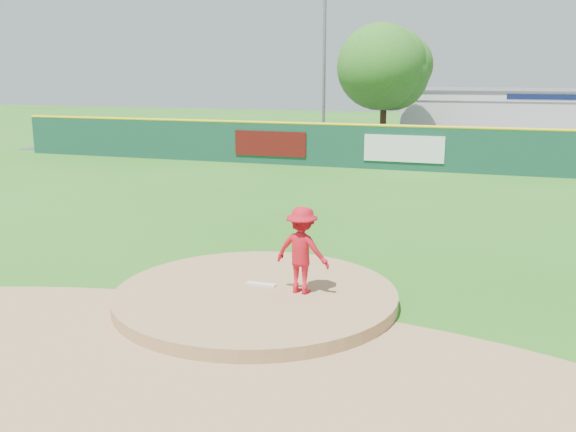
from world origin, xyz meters
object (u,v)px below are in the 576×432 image
(van, at_px, (386,141))
(playground_slide, at_px, (160,135))
(light_pole_left, at_px, (324,43))
(pool_building_grp, at_px, (530,116))
(deciduous_tree, at_px, (385,68))
(pitcher, at_px, (302,250))

(van, height_order, playground_slide, playground_slide)
(playground_slide, distance_m, light_pole_left, 11.18)
(van, xyz_separation_m, pool_building_grp, (7.66, 7.75, 1.05))
(playground_slide, relative_size, light_pole_left, 0.25)
(pool_building_grp, relative_size, light_pole_left, 1.38)
(pool_building_grp, height_order, deciduous_tree, deciduous_tree)
(pitcher, height_order, van, pitcher)
(deciduous_tree, bearing_deg, playground_slide, -168.89)
(light_pole_left, bearing_deg, playground_slide, -152.77)
(van, relative_size, pool_building_grp, 0.28)
(playground_slide, xyz_separation_m, light_pole_left, (8.75, 4.50, 5.29))
(pool_building_grp, height_order, playground_slide, pool_building_grp)
(playground_slide, bearing_deg, light_pole_left, 27.23)
(deciduous_tree, bearing_deg, van, -65.61)
(pitcher, relative_size, playground_slide, 0.62)
(pool_building_grp, xyz_separation_m, light_pole_left, (-12.00, -4.99, 4.39))
(van, relative_size, playground_slide, 1.59)
(pool_building_grp, xyz_separation_m, playground_slide, (-20.75, -9.50, -0.91))
(pitcher, distance_m, deciduous_tree, 25.23)
(pool_building_grp, bearing_deg, van, -134.67)
(van, bearing_deg, deciduous_tree, 37.77)
(pitcher, xyz_separation_m, deciduous_tree, (-2.88, 24.82, 3.47))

